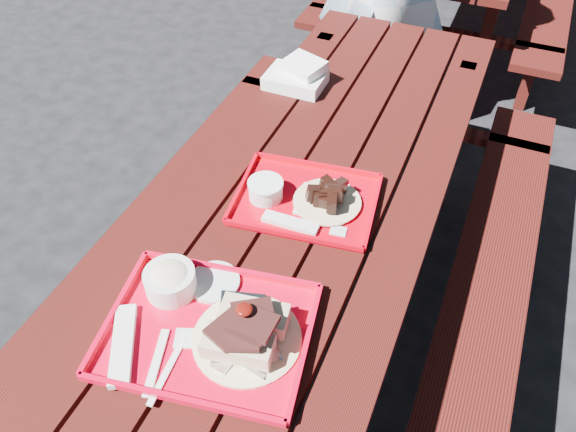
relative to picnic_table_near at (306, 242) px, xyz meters
name	(u,v)px	position (x,y,z in m)	size (l,w,h in m)	color
ground	(303,338)	(0.00, 0.00, -0.56)	(60.00, 60.00, 0.00)	black
picnic_table_near	(306,242)	(0.00, 0.00, 0.00)	(1.41, 2.40, 0.75)	#3F0F0C
near_tray	(210,317)	(-0.05, -0.50, 0.23)	(0.54, 0.45, 0.15)	red
far_tray	(303,199)	(-0.01, -0.02, 0.21)	(0.44, 0.37, 0.07)	#CA0011
white_cloth	(298,76)	(-0.27, 0.57, 0.23)	(0.22, 0.19, 0.09)	white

